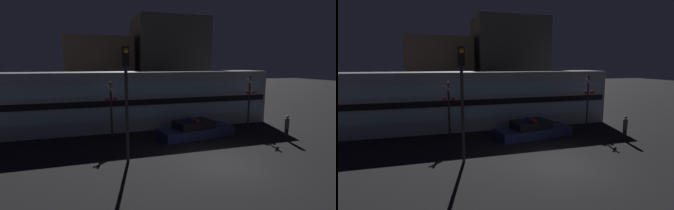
# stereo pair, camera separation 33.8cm
# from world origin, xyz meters

# --- Properties ---
(ground_plane) EXTENTS (120.00, 120.00, 0.00)m
(ground_plane) POSITION_xyz_m (0.00, 0.00, 0.00)
(ground_plane) COLOR black
(train) EXTENTS (19.50, 2.97, 4.16)m
(train) POSITION_xyz_m (-2.03, 8.87, 2.08)
(train) COLOR #B7BABF
(train) RESTS_ON ground_plane
(police_car) EXTENTS (5.21, 2.54, 1.21)m
(police_car) POSITION_xyz_m (0.57, 5.06, 0.44)
(police_car) COLOR navy
(police_car) RESTS_ON ground_plane
(pedestrian) EXTENTS (0.27, 0.27, 1.59)m
(pedestrian) POSITION_xyz_m (5.66, 2.55, 0.82)
(pedestrian) COLOR black
(pedestrian) RESTS_ON ground_plane
(crossing_signal_near) EXTENTS (0.73, 0.31, 3.91)m
(crossing_signal_near) POSITION_xyz_m (5.02, 5.64, 2.21)
(crossing_signal_near) COLOR #2D2D33
(crossing_signal_near) RESTS_ON ground_plane
(crossing_signal_far) EXTENTS (0.73, 0.31, 3.63)m
(crossing_signal_far) POSITION_xyz_m (-4.71, 5.99, 2.06)
(crossing_signal_far) COLOR #2D2D33
(crossing_signal_far) RESTS_ON ground_plane
(traffic_light_corner) EXTENTS (0.30, 0.46, 5.53)m
(traffic_light_corner) POSITION_xyz_m (-4.37, 1.85, 3.64)
(traffic_light_corner) COLOR #2D2D33
(traffic_light_corner) RESTS_ON ground_plane
(building_left) EXTENTS (6.47, 4.29, 7.37)m
(building_left) POSITION_xyz_m (-4.72, 17.39, 3.68)
(building_left) COLOR brown
(building_left) RESTS_ON ground_plane
(building_center) EXTENTS (7.50, 6.33, 9.58)m
(building_center) POSITION_xyz_m (2.83, 17.96, 4.79)
(building_center) COLOR #47423D
(building_center) RESTS_ON ground_plane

